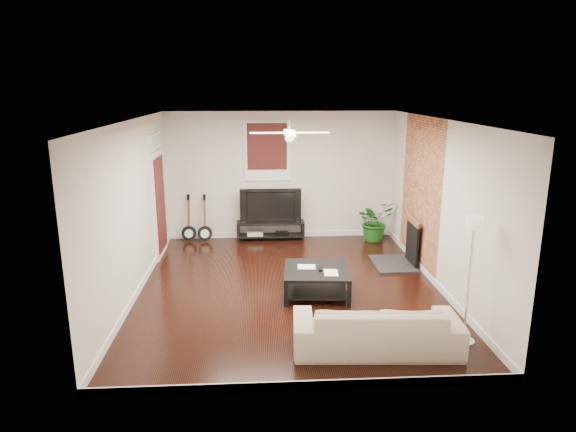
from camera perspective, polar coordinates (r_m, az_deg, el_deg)
The scene contains 14 objects.
room at distance 8.19m, azimuth 0.17°, elevation 1.00°, with size 5.01×6.01×2.81m.
brick_accent at distance 9.63m, azimuth 14.74°, elevation 2.55°, with size 0.02×2.20×2.80m, color #955130.
fireplace at distance 9.77m, azimuth 12.79°, elevation -2.85°, with size 0.80×1.10×0.92m, color black.
window_back at distance 11.01m, azimuth -2.38°, elevation 7.35°, with size 1.00×0.06×1.30m, color #35130E.
door_left at distance 10.25m, azimuth -14.39°, elevation 2.42°, with size 0.08×1.00×2.50m, color white.
tv_stand at distance 11.17m, azimuth -1.98°, elevation -1.67°, with size 1.48×0.39×0.41m, color black.
tv at distance 11.04m, azimuth -2.00°, elevation 1.30°, with size 1.33×0.17×0.76m, color black.
coffee_table at distance 8.30m, azimuth 3.24°, elevation -7.41°, with size 1.04×1.04×0.44m, color black.
sofa at distance 6.72m, azimuth 9.95°, elevation -12.23°, with size 2.13×0.83×0.62m, color tan.
floor_lamp at distance 6.96m, azimuth 19.82°, elevation -6.94°, with size 0.29×0.29×1.74m, color silver, non-canonical shape.
potted_plant at distance 11.20m, azimuth 9.81°, elevation -0.54°, with size 0.81×0.70×0.90m, color #1A5618.
guitar_left at distance 11.16m, azimuth -11.22°, elevation -0.29°, with size 0.32×0.23×1.04m, color black, non-canonical shape.
guitar_right at distance 11.09m, azimuth -9.45°, elevation -0.30°, with size 0.32×0.23×1.04m, color black, non-canonical shape.
ceiling_fan at distance 8.00m, azimuth 0.17°, elevation 9.39°, with size 1.24×1.24×0.32m, color white, non-canonical shape.
Camera 1 is at (-0.50, -7.95, 3.30)m, focal length 31.42 mm.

